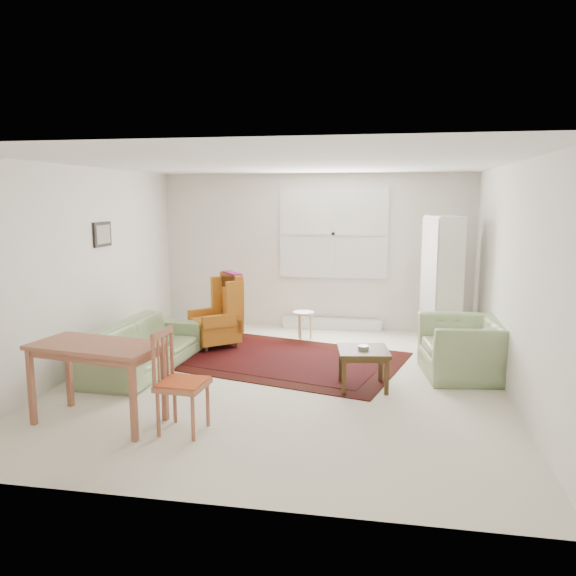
% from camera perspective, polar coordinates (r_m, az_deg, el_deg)
% --- Properties ---
extents(room, '(5.04, 5.54, 2.51)m').
position_cam_1_polar(room, '(6.60, 0.03, 1.64)').
color(room, beige).
rests_on(room, ground).
extents(rug, '(3.58, 2.77, 0.03)m').
position_cam_1_polar(rug, '(7.51, -1.11, -7.10)').
color(rug, black).
rests_on(rug, ground).
extents(sofa, '(0.90, 2.06, 0.81)m').
position_cam_1_polar(sofa, '(7.25, -14.28, -4.80)').
color(sofa, gray).
rests_on(sofa, ground).
extents(armchair, '(1.06, 1.18, 0.82)m').
position_cam_1_polar(armchair, '(7.04, 17.50, -5.31)').
color(armchair, gray).
rests_on(armchair, ground).
extents(wingback_chair, '(0.89, 0.89, 1.07)m').
position_cam_1_polar(wingback_chair, '(8.06, -7.49, -2.26)').
color(wingback_chair, '#BB6B1C').
rests_on(wingback_chair, ground).
extents(coffee_table, '(0.63, 0.63, 0.45)m').
position_cam_1_polar(coffee_table, '(6.42, 7.62, -8.09)').
color(coffee_table, '#3F2C13').
rests_on(coffee_table, ground).
extents(stool, '(0.38, 0.38, 0.42)m').
position_cam_1_polar(stool, '(8.50, 1.58, -3.80)').
color(stool, white).
rests_on(stool, ground).
extents(cabinet, '(0.55, 0.82, 1.86)m').
position_cam_1_polar(cabinet, '(8.36, 15.37, 0.68)').
color(cabinet, white).
rests_on(cabinet, ground).
extents(desk, '(1.30, 0.79, 0.77)m').
position_cam_1_polar(desk, '(5.67, -18.69, -9.16)').
color(desk, '#9B5A3E').
rests_on(desk, ground).
extents(desk_chair, '(0.44, 0.44, 0.95)m').
position_cam_1_polar(desk_chair, '(5.24, -10.65, -9.35)').
color(desk_chair, '#9B5A3E').
rests_on(desk_chair, ground).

